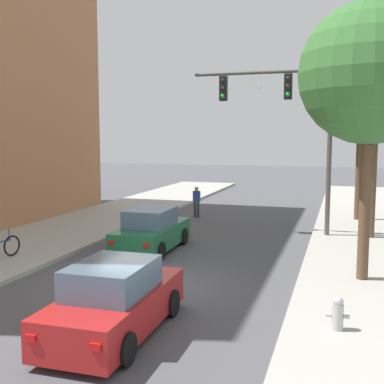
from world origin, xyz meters
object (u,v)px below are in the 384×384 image
(pedestrian_crossing_road, at_px, (197,200))
(bicycle_leaning, at_px, (0,248))
(car_following_red, at_px, (115,302))
(fire_hydrant, at_px, (338,313))
(street_tree_second, at_px, (376,93))
(street_tree_nearest, at_px, (370,74))
(traffic_signal_mast, at_px, (290,111))
(car_lead_green, at_px, (152,231))
(street_tree_third, at_px, (362,102))

(pedestrian_crossing_road, bearing_deg, bicycle_leaning, -107.85)
(car_following_red, xyz_separation_m, fire_hydrant, (4.57, 1.30, -0.22))
(bicycle_leaning, relative_size, street_tree_second, 0.23)
(pedestrian_crossing_road, distance_m, fire_hydrant, 15.71)
(street_tree_nearest, relative_size, street_tree_second, 1.00)
(fire_hydrant, height_order, street_tree_second, street_tree_second)
(traffic_signal_mast, relative_size, street_tree_second, 0.96)
(pedestrian_crossing_road, relative_size, street_tree_second, 0.21)
(car_lead_green, relative_size, car_following_red, 1.00)
(car_lead_green, xyz_separation_m, street_tree_second, (7.92, 4.26, 5.27))
(fire_hydrant, bearing_deg, car_lead_green, 137.65)
(traffic_signal_mast, height_order, fire_hydrant, traffic_signal_mast)
(street_tree_second, relative_size, street_tree_third, 1.02)
(pedestrian_crossing_road, xyz_separation_m, street_tree_second, (8.50, -3.47, 5.08))
(traffic_signal_mast, bearing_deg, street_tree_second, 1.09)
(bicycle_leaning, relative_size, street_tree_nearest, 0.23)
(car_following_red, distance_m, street_tree_third, 17.80)
(bicycle_leaning, distance_m, street_tree_second, 15.25)
(car_following_red, relative_size, bicycle_leaning, 2.42)
(bicycle_leaning, height_order, fire_hydrant, bicycle_leaning)
(car_following_red, bearing_deg, street_tree_third, 71.71)
(bicycle_leaning, bearing_deg, street_tree_nearest, 6.26)
(bicycle_leaning, height_order, street_tree_second, street_tree_second)
(street_tree_third, bearing_deg, pedestrian_crossing_road, -173.19)
(fire_hydrant, relative_size, street_tree_third, 0.09)
(car_following_red, height_order, street_tree_nearest, street_tree_nearest)
(fire_hydrant, xyz_separation_m, street_tree_nearest, (0.64, 4.10, 5.45))
(pedestrian_crossing_road, bearing_deg, fire_hydrant, -62.17)
(traffic_signal_mast, distance_m, street_tree_nearest, 6.88)
(car_lead_green, bearing_deg, pedestrian_crossing_road, 94.29)
(car_lead_green, relative_size, street_tree_third, 0.56)
(car_lead_green, distance_m, car_following_red, 7.77)
(bicycle_leaning, relative_size, fire_hydrant, 2.44)
(traffic_signal_mast, relative_size, pedestrian_crossing_road, 4.57)
(traffic_signal_mast, height_order, street_tree_second, street_tree_second)
(car_lead_green, xyz_separation_m, bicycle_leaning, (-4.14, -3.32, -0.18))
(traffic_signal_mast, bearing_deg, bicycle_leaning, -139.22)
(pedestrian_crossing_road, xyz_separation_m, street_tree_nearest, (7.97, -9.79, 5.05))
(car_lead_green, height_order, bicycle_leaning, car_lead_green)
(car_lead_green, distance_m, fire_hydrant, 9.14)
(car_following_red, bearing_deg, pedestrian_crossing_road, 100.32)
(pedestrian_crossing_road, distance_m, street_tree_nearest, 13.59)
(bicycle_leaning, bearing_deg, car_lead_green, 38.75)
(bicycle_leaning, xyz_separation_m, street_tree_nearest, (11.52, 1.26, 5.42))
(pedestrian_crossing_road, height_order, street_tree_third, street_tree_third)
(car_lead_green, relative_size, fire_hydrant, 5.91)
(fire_hydrant, bearing_deg, car_following_red, -164.13)
(pedestrian_crossing_road, height_order, fire_hydrant, pedestrian_crossing_road)
(fire_hydrant, bearing_deg, street_tree_nearest, 81.19)
(street_tree_nearest, distance_m, street_tree_second, 6.34)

